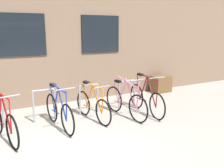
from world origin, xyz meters
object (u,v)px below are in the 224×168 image
object	(u,v)px
bicycle_red	(4,122)
bicycle_maroon	(146,99)
bicycle_orange	(93,106)
planter_box	(161,84)
bicycle_blue	(59,111)
bicycle_pink	(125,102)

from	to	relation	value
bicycle_red	bicycle_maroon	bearing A→B (deg)	0.25
bicycle_orange	planter_box	bearing A→B (deg)	22.97
planter_box	bicycle_blue	bearing A→B (deg)	-160.18
bicycle_pink	bicycle_orange	bearing A→B (deg)	168.72
bicycle_orange	bicycle_red	size ratio (longest dim) A/B	0.94
bicycle_blue	bicycle_maroon	distance (m)	2.40
bicycle_orange	bicycle_red	world-z (taller)	bicycle_red
bicycle_orange	bicycle_pink	size ratio (longest dim) A/B	0.92
bicycle_red	bicycle_orange	bearing A→B (deg)	6.22
bicycle_orange	planter_box	distance (m)	3.60
planter_box	bicycle_pink	bearing A→B (deg)	-147.29
bicycle_pink	planter_box	size ratio (longest dim) A/B	2.49
bicycle_blue	planter_box	distance (m)	4.48
bicycle_maroon	planter_box	size ratio (longest dim) A/B	2.53
bicycle_maroon	planter_box	world-z (taller)	bicycle_maroon
bicycle_pink	bicycle_red	world-z (taller)	bicycle_pink
bicycle_orange	bicycle_red	xyz separation A→B (m)	(-2.08, -0.23, 0.03)
bicycle_blue	bicycle_red	world-z (taller)	bicycle_red
bicycle_blue	bicycle_maroon	world-z (taller)	bicycle_maroon
bicycle_maroon	bicycle_pink	world-z (taller)	bicycle_maroon
bicycle_maroon	bicycle_red	distance (m)	3.58
bicycle_orange	bicycle_blue	xyz separation A→B (m)	(-0.90, -0.11, 0.02)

